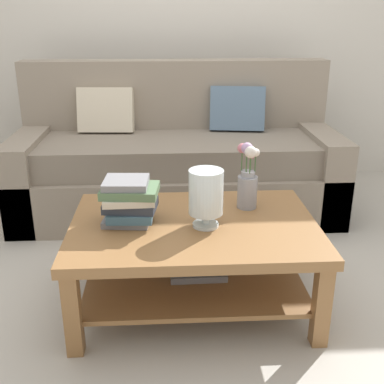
{
  "coord_description": "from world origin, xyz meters",
  "views": [
    {
      "loc": [
        -0.14,
        -2.51,
        1.4
      ],
      "look_at": [
        -0.01,
        -0.28,
        0.55
      ],
      "focal_mm": 44.56,
      "sensor_mm": 36.0,
      "label": 1
    }
  ],
  "objects": [
    {
      "name": "ground_plane",
      "position": [
        0.0,
        0.0,
        0.0
      ],
      "size": [
        10.0,
        10.0,
        0.0
      ],
      "primitive_type": "plane",
      "color": "#B7B2A8"
    },
    {
      "name": "book_stack_main",
      "position": [
        -0.31,
        -0.41,
        0.56
      ],
      "size": [
        0.28,
        0.23,
        0.22
      ],
      "color": "slate",
      "rests_on": "coffee_table"
    },
    {
      "name": "glass_hurricane_vase",
      "position": [
        0.04,
        -0.47,
        0.61
      ],
      "size": [
        0.16,
        0.16,
        0.28
      ],
      "color": "silver",
      "rests_on": "coffee_table"
    },
    {
      "name": "back_wall",
      "position": [
        0.0,
        1.65,
        1.35
      ],
      "size": [
        6.4,
        0.12,
        2.7
      ],
      "primitive_type": "cube",
      "color": "beige",
      "rests_on": "ground"
    },
    {
      "name": "couch",
      "position": [
        -0.05,
        0.84,
        0.36
      ],
      "size": [
        2.28,
        0.9,
        1.06
      ],
      "color": "gray",
      "rests_on": "ground"
    },
    {
      "name": "coffee_table",
      "position": [
        -0.01,
        -0.43,
        0.32
      ],
      "size": [
        1.18,
        0.83,
        0.45
      ],
      "color": "olive",
      "rests_on": "ground"
    },
    {
      "name": "flower_pitcher",
      "position": [
        0.28,
        -0.25,
        0.6
      ],
      "size": [
        0.11,
        0.12,
        0.35
      ],
      "color": "gray",
      "rests_on": "coffee_table"
    }
  ]
}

